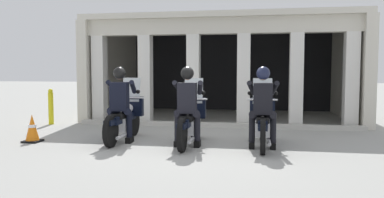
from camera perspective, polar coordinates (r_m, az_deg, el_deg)
ground_plane at (r=11.03m, az=2.61°, el=-3.62°), size 80.00×80.00×0.00m
station_building at (r=12.96m, az=5.03°, el=6.10°), size 8.08×4.85×3.11m
kerb_strip at (r=10.24m, az=3.63°, el=-3.89°), size 7.58×0.24×0.12m
motorcycle_left at (r=8.40m, az=-9.97°, el=-2.69°), size 0.62×2.04×1.35m
police_officer_left at (r=8.09m, az=-10.70°, el=0.16°), size 0.63×0.61×1.58m
motorcycle_center at (r=7.85m, az=-0.29°, el=-3.11°), size 0.62×2.04×1.35m
police_officer_center at (r=7.53m, az=-0.68°, el=-0.07°), size 0.63×0.61×1.58m
motorcycle_right at (r=7.78m, az=10.47°, el=-3.24°), size 0.62×2.04×1.35m
police_officer_right at (r=7.45m, az=10.53°, el=-0.18°), size 0.63×0.61×1.58m
traffic_cone_flank at (r=8.75m, az=-22.75°, el=-4.08°), size 0.34×0.34×0.59m
bollard_kerbside at (r=11.44m, az=-20.32°, el=-1.08°), size 0.14×0.14×1.01m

